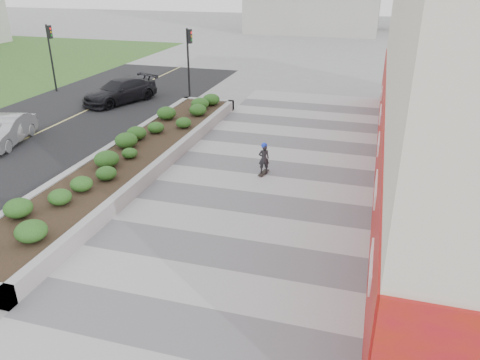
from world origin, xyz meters
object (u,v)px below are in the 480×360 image
object	(u,v)px
skateboarder	(264,158)
car_dark	(120,91)
traffic_signal_near	(189,54)
traffic_signal_far	(51,48)
car_silver	(5,131)
planter	(134,155)

from	to	relation	value
skateboarder	car_dark	distance (m)	13.53
traffic_signal_near	traffic_signal_far	distance (m)	9.21
traffic_signal_far	car_dark	bearing A→B (deg)	-13.88
traffic_signal_near	car_silver	bearing A→B (deg)	-116.92
traffic_signal_near	skateboarder	xyz separation A→B (m)	(7.02, -10.00, -2.10)
planter	skateboarder	size ratio (longest dim) A/B	13.81
planter	traffic_signal_far	bearing A→B (deg)	137.54
skateboarder	car_silver	size ratio (longest dim) A/B	0.34
traffic_signal_far	car_silver	xyz separation A→B (m)	(4.16, -9.42, -2.13)
traffic_signal_near	car_silver	world-z (taller)	traffic_signal_near
traffic_signal_near	traffic_signal_far	xyz separation A→B (m)	(-9.20, -0.50, 0.00)
traffic_signal_near	skateboarder	world-z (taller)	traffic_signal_near
planter	car_dark	bearing A→B (deg)	122.43
traffic_signal_far	skateboarder	distance (m)	18.91
traffic_signal_far	skateboarder	xyz separation A→B (m)	(16.22, -9.50, -2.10)
planter	skateboarder	bearing A→B (deg)	5.37
planter	car_silver	size ratio (longest dim) A/B	4.68
skateboarder	car_silver	world-z (taller)	skateboarder
traffic_signal_near	car_dark	bearing A→B (deg)	-153.98
planter	skateboarder	distance (m)	5.32
car_dark	traffic_signal_far	bearing A→B (deg)	-171.66
traffic_signal_near	car_silver	xyz separation A→B (m)	(-5.04, -9.92, -2.13)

